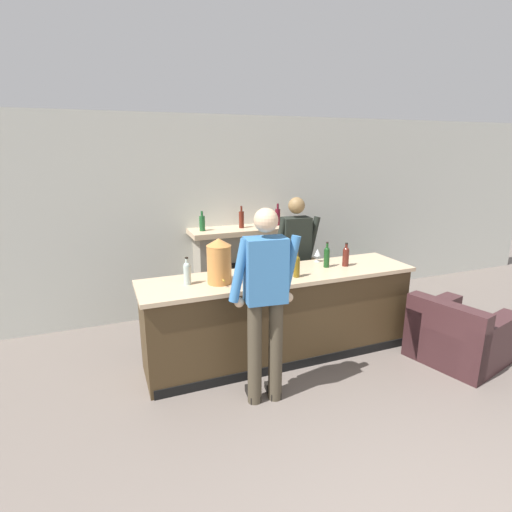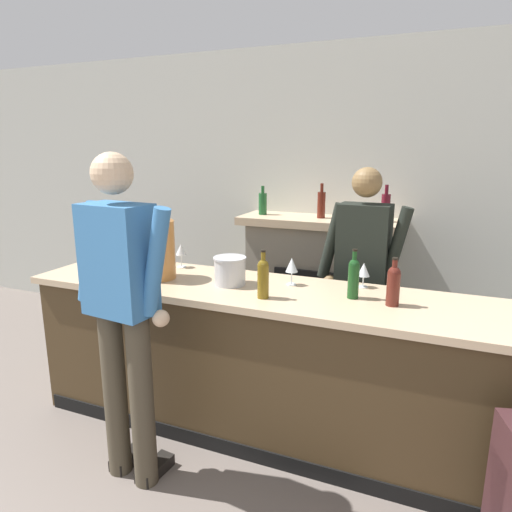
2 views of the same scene
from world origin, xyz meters
name	(u,v)px [view 1 (image 1 of 2)]	position (x,y,z in m)	size (l,w,h in m)	color
wall_back_panel	(225,216)	(0.00, 4.60, 1.38)	(12.00, 0.07, 2.75)	beige
bar_counter	(280,315)	(0.11, 2.94, 0.50)	(3.07, 0.73, 0.99)	#41301B
fireplace_stone	(242,270)	(0.15, 4.34, 0.63)	(1.45, 0.52, 1.55)	gray
armchair_black	(457,338)	(1.91, 2.13, 0.27)	(1.07, 1.06, 0.75)	#3B2022
potted_plant_corner	(381,283)	(2.25, 3.88, 0.31)	(0.48, 0.48, 0.69)	#544749
person_customer	(265,299)	(-0.37, 2.24, 1.02)	(0.66, 0.33, 1.83)	#433B2D
person_bartender	(295,257)	(0.64, 3.64, 0.95)	(0.66, 0.32, 1.72)	#3B323C
copper_dispenser	(219,261)	(-0.60, 2.89, 1.22)	(0.25, 0.29, 0.46)	#C8803E
ice_bucket_steel	(264,267)	(-0.08, 2.95, 1.08)	(0.21, 0.21, 0.18)	silver
wine_bottle_port_short	(327,256)	(0.70, 2.98, 1.12)	(0.07, 0.07, 0.29)	#17421A
wine_bottle_burgundy_dark	(346,256)	(0.93, 2.94, 1.12)	(0.07, 0.07, 0.28)	#521D16
wine_bottle_merlot_tall	(187,272)	(-0.91, 2.97, 1.12)	(0.07, 0.07, 0.28)	#A5B9B3
wine_bottle_rose_blush	(297,265)	(0.21, 2.78, 1.12)	(0.07, 0.07, 0.29)	brown
wine_glass_back_row	(318,253)	(0.72, 3.22, 1.10)	(0.08, 0.08, 0.16)	silver
wine_glass_front_left	(290,258)	(0.29, 3.09, 1.12)	(0.08, 0.08, 0.18)	silver
wine_glass_front_right	(211,263)	(-0.60, 3.20, 1.12)	(0.08, 0.08, 0.18)	silver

